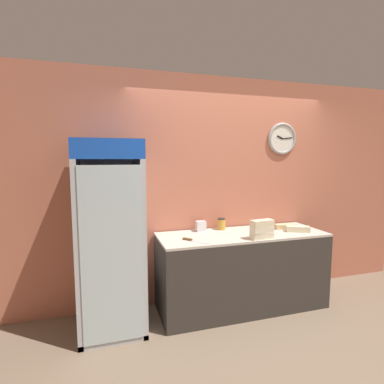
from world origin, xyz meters
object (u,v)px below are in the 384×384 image
sandwich_stack_bottom (262,235)px  sandwich_flat_left (285,227)px  sandwich_flat_right (298,229)px  condiment_jar (221,224)px  napkin_dispenser (201,226)px  sandwich_stack_middle (262,229)px  chefs_knife (192,240)px  sandwich_stack_top (262,223)px  beverage_cooler (110,228)px

sandwich_stack_bottom → sandwich_flat_left: size_ratio=0.98×
sandwich_flat_right → condiment_jar: bearing=156.0°
condiment_jar → napkin_dispenser: condiment_jar is taller
sandwich_stack_middle → condiment_jar: bearing=117.0°
sandwich_flat_left → chefs_knife: bearing=-171.7°
sandwich_stack_bottom → condiment_jar: bearing=117.0°
sandwich_stack_middle → sandwich_stack_top: size_ratio=1.00×
sandwich_flat_left → sandwich_stack_middle: bearing=-148.4°
beverage_cooler → sandwich_stack_bottom: bearing=-10.9°
beverage_cooler → sandwich_stack_bottom: 1.59m
chefs_knife → sandwich_flat_right: bearing=0.8°
sandwich_flat_left → beverage_cooler: bearing=-179.8°
sandwich_stack_top → condiment_jar: 0.58m
sandwich_stack_top → chefs_knife: size_ratio=0.99×
napkin_dispenser → chefs_knife: bearing=-120.2°
napkin_dispenser → sandwich_stack_middle: bearing=-44.0°
sandwich_flat_right → condiment_jar: 0.89m
sandwich_stack_top → napkin_dispenser: size_ratio=2.17×
sandwich_flat_left → condiment_jar: bearing=165.4°
beverage_cooler → sandwich_flat_left: 2.06m
sandwich_flat_right → napkin_dispenser: (-1.08, 0.36, 0.03)m
sandwich_stack_top → chefs_knife: (-0.74, 0.13, -0.16)m
sandwich_flat_right → chefs_knife: (-1.30, -0.02, -0.03)m
sandwich_stack_middle → chefs_knife: (-0.74, 0.13, -0.09)m
beverage_cooler → napkin_dispenser: bearing=11.1°
napkin_dispenser → sandwich_flat_left: bearing=-10.9°
sandwich_stack_middle → sandwich_flat_right: (0.56, 0.14, -0.07)m
sandwich_flat_left → condiment_jar: size_ratio=1.88×
beverage_cooler → napkin_dispenser: size_ratio=15.90×
sandwich_flat_left → chefs_knife: size_ratio=0.99×
beverage_cooler → sandwich_flat_right: (2.12, -0.16, -0.12)m
napkin_dispenser → sandwich_stack_bottom: bearing=-44.0°
sandwich_flat_left → napkin_dispenser: bearing=169.1°
sandwich_stack_middle → napkin_dispenser: sandwich_stack_middle is taller
condiment_jar → chefs_knife: bearing=-141.9°
sandwich_stack_middle → chefs_knife: size_ratio=0.98×
sandwich_stack_middle → beverage_cooler: bearing=169.1°
chefs_knife → beverage_cooler: bearing=168.0°
condiment_jar → napkin_dispenser: (-0.26, -0.00, -0.01)m
beverage_cooler → sandwich_stack_middle: size_ratio=7.36×
chefs_knife → napkin_dispenser: 0.44m
sandwich_flat_right → napkin_dispenser: size_ratio=2.33×
beverage_cooler → sandwich_flat_right: size_ratio=6.82×
sandwich_flat_right → beverage_cooler: bearing=175.8°
chefs_knife → condiment_jar: 0.62m
beverage_cooler → sandwich_flat_right: bearing=-4.2°
sandwich_stack_bottom → sandwich_stack_middle: sandwich_stack_middle is taller
sandwich_stack_bottom → beverage_cooler: bearing=169.1°
sandwich_flat_right → sandwich_stack_top: bearing=-165.6°
sandwich_stack_top → sandwich_flat_left: 0.60m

